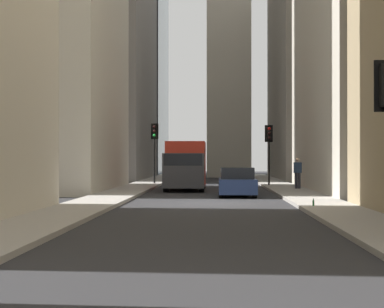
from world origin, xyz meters
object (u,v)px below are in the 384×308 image
Objects in this scene: traffic_light_far_junction at (269,141)px; pedestrian at (298,172)px; traffic_light_midblock at (155,139)px; discarded_bottle at (313,203)px; delivery_truck at (186,165)px; sedan_navy at (237,183)px.

traffic_light_far_junction is 2.21× the size of pedestrian.
traffic_light_midblock is 15.40× the size of discarded_bottle.
traffic_light_midblock reaches higher than delivery_truck.
discarded_bottle is (-19.16, -0.08, -2.75)m from traffic_light_far_junction.
traffic_light_midblock is at bearing 48.16° from pedestrian.
delivery_truck is 23.93× the size of discarded_bottle.
sedan_navy is at bearing 167.37° from traffic_light_far_junction.
traffic_light_far_junction is 14.41× the size of discarded_bottle.
delivery_truck is 3.68× the size of pedestrian.
discarded_bottle is (-14.00, 1.14, -0.85)m from pedestrian.
traffic_light_far_junction is (4.41, -5.21, 1.54)m from delivery_truck.
sedan_navy is at bearing -156.19° from delivery_truck.
traffic_light_far_junction is 19.36m from discarded_bottle.
traffic_light_far_junction is at bearing -110.18° from traffic_light_midblock.
delivery_truck is 6.49m from pedestrian.
discarded_bottle is at bearing -163.48° from sedan_navy.
delivery_truck is 1.50× the size of sedan_navy.
pedestrian is (5.59, -3.63, 0.44)m from sedan_navy.
sedan_navy is 14.81m from traffic_light_midblock.
delivery_truck is 6.98m from sedan_navy.
traffic_light_far_junction is at bearing -12.63° from sedan_navy.
sedan_navy is (-6.35, -2.80, -0.80)m from delivery_truck.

